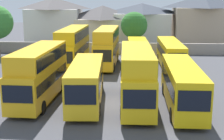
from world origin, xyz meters
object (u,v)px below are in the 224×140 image
object	(u,v)px
house_terrace_far_right	(202,20)
bus_7	(138,53)
bus_3	(137,74)
house_terrace_left	(55,21)
bus_6	(107,45)
bus_1	(39,72)
house_terrace_right	(142,24)
bus_4	(182,84)
bus_8	(170,53)
bus_2	(86,81)
tree_left_of_lot	(134,25)
house_terrace_centre	(103,25)
bus_5	(73,45)

from	to	relation	value
house_terrace_far_right	bus_7	bearing A→B (deg)	-121.31
bus_3	house_terrace_left	size ratio (longest dim) A/B	1.04
bus_3	bus_6	distance (m)	16.36
bus_3	bus_7	xyz separation A→B (m)	(0.34, 15.31, -0.77)
bus_7	bus_1	bearing A→B (deg)	-33.56
bus_6	house_terrace_right	world-z (taller)	house_terrace_right
bus_4	bus_8	bearing A→B (deg)	177.53
bus_1	bus_2	world-z (taller)	bus_1
bus_3	tree_left_of_lot	xyz separation A→B (m)	(-0.21, 27.99, 1.65)
bus_4	bus_2	bearing A→B (deg)	-92.14
bus_6	tree_left_of_lot	bearing A→B (deg)	164.73
bus_6	house_terrace_left	bearing A→B (deg)	-147.96
bus_8	house_terrace_right	distance (m)	20.58
bus_1	house_terrace_centre	xyz separation A→B (m)	(2.43, 34.54, 1.10)
bus_1	house_terrace_right	distance (m)	36.60
tree_left_of_lot	bus_4	bearing A→B (deg)	-81.90
bus_7	house_terrace_far_right	world-z (taller)	house_terrace_far_right
bus_3	house_terrace_right	world-z (taller)	house_terrace_right
bus_2	bus_3	distance (m)	4.37
house_terrace_left	bus_1	bearing A→B (deg)	-78.80
bus_8	bus_5	bearing A→B (deg)	-90.69
bus_3	bus_4	bearing A→B (deg)	85.83
bus_7	house_terrace_right	world-z (taller)	house_terrace_right
house_terrace_left	bus_6	bearing A→B (deg)	-59.26
bus_7	house_terrace_left	world-z (taller)	house_terrace_left
bus_3	bus_6	xyz separation A→B (m)	(-3.81, 15.91, 0.10)
bus_4	bus_6	distance (m)	17.80
bus_1	house_terrace_centre	distance (m)	34.65
tree_left_of_lot	house_terrace_far_right	bearing A→B (deg)	29.38
house_terrace_left	house_terrace_centre	xyz separation A→B (m)	(9.33, -0.33, -0.74)
bus_8	house_terrace_right	world-z (taller)	house_terrace_right
bus_4	house_terrace_right	size ratio (longest dim) A/B	1.04
house_terrace_centre	bus_4	bearing A→B (deg)	-74.34
bus_2	house_terrace_left	distance (m)	37.09
house_terrace_right	house_terrace_left	bearing A→B (deg)	-178.73
bus_3	bus_1	bearing A→B (deg)	-95.51
bus_4	house_terrace_right	distance (m)	36.13
bus_5	tree_left_of_lot	size ratio (longest dim) A/B	1.78
bus_5	bus_1	bearing A→B (deg)	-0.24
bus_7	bus_4	bearing A→B (deg)	10.06
bus_8	house_terrace_far_right	size ratio (longest dim) A/B	1.10
tree_left_of_lot	house_terrace_right	bearing A→B (deg)	79.35
house_terrace_right	house_terrace_far_right	world-z (taller)	house_terrace_far_right
house_terrace_centre	house_terrace_far_right	bearing A→B (deg)	-0.15
bus_4	tree_left_of_lot	world-z (taller)	tree_left_of_lot
bus_3	bus_6	world-z (taller)	bus_6
house_terrace_left	bus_4	bearing A→B (deg)	-61.65
bus_2	house_terrace_left	xyz separation A→B (m)	(-11.12, 35.29, 2.51)
house_terrace_left	bus_2	bearing A→B (deg)	-72.51
bus_2	bus_3	size ratio (longest dim) A/B	0.98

